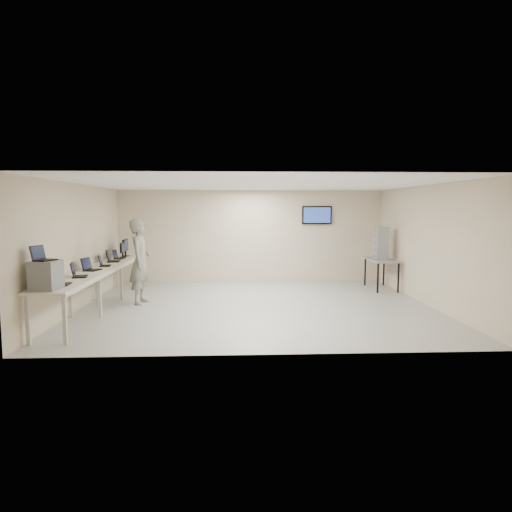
{
  "coord_description": "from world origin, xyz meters",
  "views": [
    {
      "loc": [
        -0.48,
        -10.35,
        2.26
      ],
      "look_at": [
        0.0,
        0.2,
        1.15
      ],
      "focal_mm": 32.0,
      "sensor_mm": 36.0,
      "label": 1
    }
  ],
  "objects_px": {
    "soldier": "(141,261)",
    "side_table": "(381,262)",
    "equipment_box": "(46,275)",
    "workbench": "(98,272)"
  },
  "relations": [
    {
      "from": "workbench",
      "to": "equipment_box",
      "type": "distance_m",
      "value": 2.67
    },
    {
      "from": "equipment_box",
      "to": "side_table",
      "type": "xyz_separation_m",
      "value": [
        7.25,
        4.78,
        -0.38
      ]
    },
    {
      "from": "side_table",
      "to": "equipment_box",
      "type": "bearing_deg",
      "value": -146.6
    },
    {
      "from": "equipment_box",
      "to": "side_table",
      "type": "distance_m",
      "value": 8.69
    },
    {
      "from": "workbench",
      "to": "side_table",
      "type": "distance_m",
      "value": 7.5
    },
    {
      "from": "equipment_box",
      "to": "soldier",
      "type": "relative_size",
      "value": 0.24
    },
    {
      "from": "workbench",
      "to": "side_table",
      "type": "bearing_deg",
      "value": 16.51
    },
    {
      "from": "workbench",
      "to": "equipment_box",
      "type": "height_order",
      "value": "equipment_box"
    },
    {
      "from": "soldier",
      "to": "side_table",
      "type": "height_order",
      "value": "soldier"
    },
    {
      "from": "equipment_box",
      "to": "workbench",
      "type": "bearing_deg",
      "value": 93.4
    }
  ]
}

